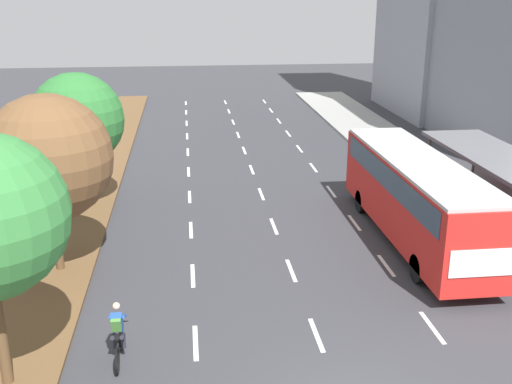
{
  "coord_description": "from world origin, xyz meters",
  "views": [
    {
      "loc": [
        -3.53,
        -11.05,
        9.52
      ],
      "look_at": [
        -0.64,
        13.57,
        1.2
      ],
      "focal_mm": 42.45,
      "sensor_mm": 36.0,
      "label": 1
    }
  ],
  "objects": [
    {
      "name": "median_tree_second",
      "position": [
        -8.15,
        9.11,
        4.17
      ],
      "size": [
        4.31,
        4.31,
        6.21
      ],
      "color": "brown",
      "rests_on": "median_strip"
    },
    {
      "name": "median_tree_third",
      "position": [
        -8.26,
        15.69,
        4.13
      ],
      "size": [
        4.09,
        4.09,
        6.06
      ],
      "color": "brown",
      "rests_on": "median_strip"
    },
    {
      "name": "lane_divider_right",
      "position": [
        3.5,
        18.9,
        0.0
      ],
      "size": [
        0.14,
        48.81,
        0.01
      ],
      "color": "white",
      "rests_on": "ground"
    },
    {
      "name": "median_strip",
      "position": [
        -8.3,
        20.0,
        0.06
      ],
      "size": [
        2.6,
        52.0,
        0.12
      ],
      "primitive_type": "cube",
      "color": "brown",
      "rests_on": "ground"
    },
    {
      "name": "bus",
      "position": [
        5.25,
        10.33,
        2.07
      ],
      "size": [
        2.54,
        11.29,
        3.37
      ],
      "color": "red",
      "rests_on": "ground"
    },
    {
      "name": "cyclist",
      "position": [
        -5.54,
        3.3,
        0.79
      ],
      "size": [
        0.46,
        1.82,
        1.71
      ],
      "color": "black",
      "rests_on": "ground"
    },
    {
      "name": "lane_divider_left",
      "position": [
        -3.5,
        18.9,
        0.0
      ],
      "size": [
        0.14,
        48.81,
        0.01
      ],
      "color": "white",
      "rests_on": "ground"
    },
    {
      "name": "sidewalk_right",
      "position": [
        9.25,
        20.0,
        0.07
      ],
      "size": [
        4.5,
        52.0,
        0.15
      ],
      "primitive_type": "cube",
      "color": "#9E9E99",
      "rests_on": "ground"
    },
    {
      "name": "bus_shelter",
      "position": [
        9.53,
        10.96,
        1.87
      ],
      "size": [
        2.9,
        11.11,
        2.86
      ],
      "color": "gray",
      "rests_on": "sidewalk_right"
    },
    {
      "name": "lane_divider_center",
      "position": [
        0.0,
        18.9,
        0.0
      ],
      "size": [
        0.14,
        48.81,
        0.01
      ],
      "color": "white",
      "rests_on": "ground"
    }
  ]
}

